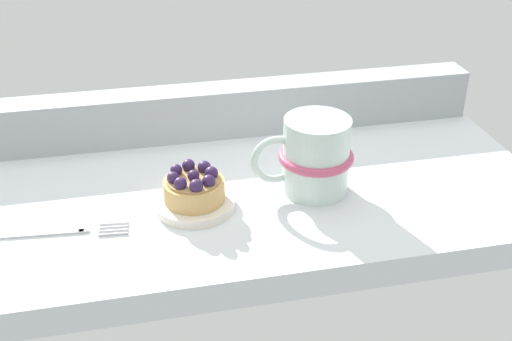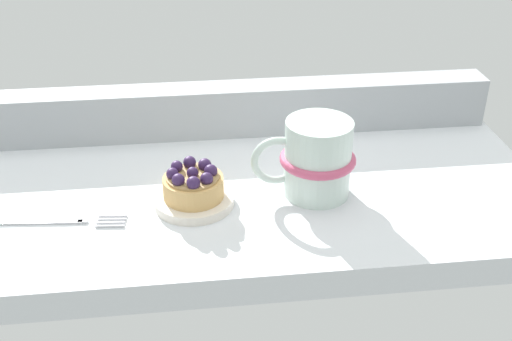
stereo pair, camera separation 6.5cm
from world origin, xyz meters
TOP-DOWN VIEW (x-y plane):
  - ground_plane at (0.00, 0.00)cm, footprint 82.89×38.26cm
  - window_rail_back at (0.00, 16.47)cm, footprint 81.23×5.31cm
  - dessert_plate at (-5.60, -3.76)cm, footprint 10.21×10.21cm
  - raspberry_tart at (-5.60, -3.75)cm, footprint 7.64×7.64cm
  - coffee_mug at (10.13, -2.86)cm, footprint 13.54×9.80cm
  - dessert_fork at (-22.22, -6.11)cm, footprint 17.02×3.09cm

SIDE VIEW (x-z plane):
  - ground_plane at x=0.00cm, z-range -3.87..0.00cm
  - dessert_fork at x=-22.22cm, z-range 0.00..0.60cm
  - dessert_plate at x=-5.60cm, z-range -0.04..1.15cm
  - raspberry_tart at x=-5.60cm, z-range 0.87..5.18cm
  - window_rail_back at x=0.00cm, z-range 0.00..7.54cm
  - coffee_mug at x=10.13cm, z-range -0.01..10.23cm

